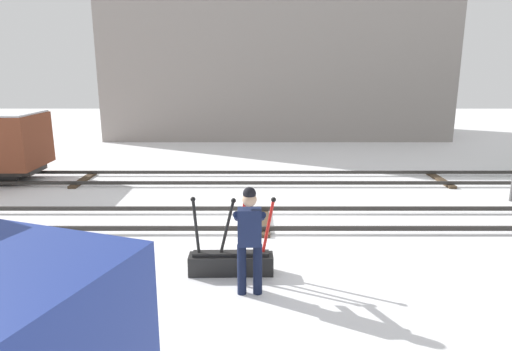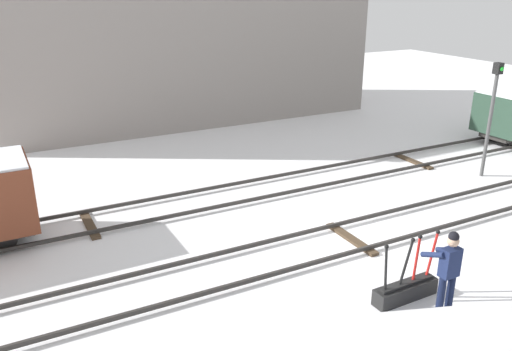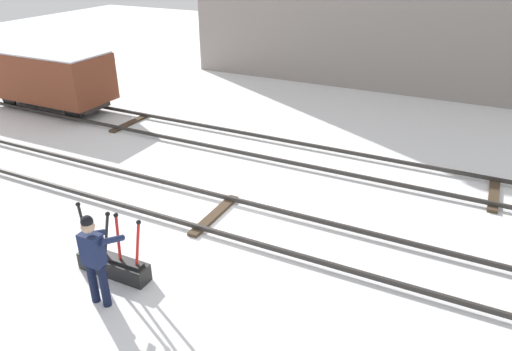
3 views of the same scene
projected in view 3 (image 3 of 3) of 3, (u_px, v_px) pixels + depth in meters
The scene contains 6 objects.
ground_plane at pixel (215, 216), 11.12m from camera, with size 60.00×60.00×0.00m, color white.
track_main_line at pixel (214, 212), 11.07m from camera, with size 44.00×1.94×0.18m.
track_siding_near at pixel (283, 151), 14.30m from camera, with size 44.00×1.94×0.18m.
switch_lever_frame at pixel (114, 263), 9.10m from camera, with size 1.57×0.39×1.45m.
rail_worker at pixel (94, 255), 8.04m from camera, with size 0.54×0.68×1.83m.
freight_car_far_end at pixel (46, 75), 17.60m from camera, with size 5.02×2.10×2.24m.
Camera 3 is at (5.09, -8.08, 5.85)m, focal length 33.09 mm.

